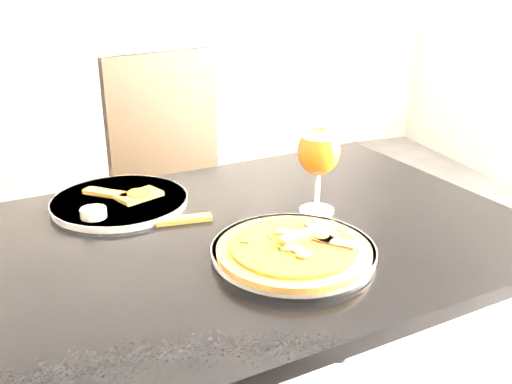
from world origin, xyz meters
name	(u,v)px	position (x,y,z in m)	size (l,w,h in m)	color
dining_table	(239,271)	(0.29, 0.32, 0.66)	(1.30, 0.97, 0.75)	black
chair_far	(186,184)	(0.36, 1.16, 0.54)	(0.57, 0.57, 0.98)	black
plate_main	(293,251)	(0.36, 0.20, 0.76)	(0.31, 0.31, 0.02)	white
pizza	(294,248)	(0.35, 0.17, 0.78)	(0.29, 0.29, 0.03)	olive
plate_second	(120,202)	(0.08, 0.55, 0.76)	(0.30, 0.30, 0.02)	white
crust_scraps	(129,194)	(0.10, 0.55, 0.77)	(0.18, 0.13, 0.01)	olive
loose_crust	(184,219)	(0.19, 0.41, 0.75)	(0.12, 0.03, 0.01)	olive
sauce_cup	(94,216)	(0.01, 0.46, 0.77)	(0.05, 0.05, 0.04)	beige
beer_glass	(319,152)	(0.48, 0.37, 0.89)	(0.09, 0.09, 0.19)	silver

